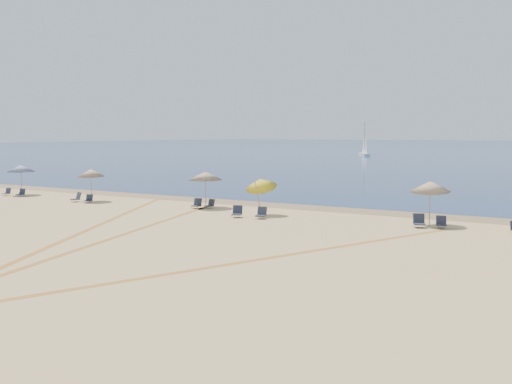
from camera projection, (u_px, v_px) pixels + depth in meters
ocean at (509, 146)px, 212.38m from camera, size 500.00×500.00×0.00m
wet_sand at (284, 205)px, 37.28m from camera, size 500.00×500.00×0.00m
umbrella_0 at (21, 168)px, 43.55m from camera, size 2.16×2.16×2.47m
umbrella_1 at (91, 173)px, 39.39m from camera, size 1.96×1.98×2.41m
umbrella_2 at (205, 176)px, 36.02m from camera, size 2.29×2.29×2.46m
umbrella_3 at (261, 183)px, 32.72m from camera, size 1.90×1.97×2.52m
umbrella_4 at (430, 186)px, 29.01m from camera, size 2.08×2.12×2.47m
chair_0 at (7, 192)px, 43.24m from camera, size 0.55×0.62×0.59m
chair_1 at (21, 193)px, 42.62m from camera, size 0.62×0.68×0.60m
chair_2 at (77, 198)px, 39.26m from camera, size 0.75×0.81×0.69m
chair_3 at (89, 199)px, 38.66m from camera, size 0.65×0.70×0.59m
chair_4 at (197, 204)px, 35.83m from camera, size 0.63×0.71×0.65m
chair_5 at (210, 204)px, 35.80m from camera, size 0.59×0.66×0.60m
chair_6 at (237, 212)px, 31.98m from camera, size 0.77×0.82×0.68m
chair_7 at (261, 213)px, 31.50m from camera, size 0.67×0.75×0.67m
chair_8 at (419, 221)px, 28.52m from camera, size 0.79×0.85×0.71m
chair_9 at (441, 223)px, 28.37m from camera, size 0.65×0.71×0.62m
sailboat_1 at (365, 145)px, 122.05m from camera, size 3.87×4.99×7.60m
tire_tracks at (129, 244)px, 24.27m from camera, size 47.57×41.43×0.00m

